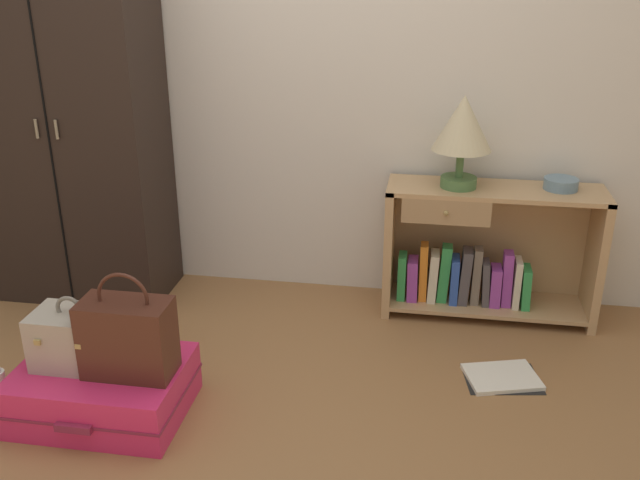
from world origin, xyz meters
name	(u,v)px	position (x,y,z in m)	size (l,w,h in m)	color
ground_plane	(223,454)	(0.00, 0.00, 0.00)	(9.00, 9.00, 0.00)	olive
back_wall	(297,39)	(0.00, 1.50, 1.30)	(6.40, 0.10, 2.60)	silver
wardrobe	(71,118)	(-1.09, 1.20, 0.94)	(0.86, 0.47, 1.87)	black
bookshelf	(482,255)	(0.96, 1.28, 0.31)	(1.03, 0.33, 0.66)	tan
table_lamp	(463,127)	(0.82, 1.25, 0.95)	(0.28, 0.28, 0.44)	#4C7542
bowl	(561,184)	(1.29, 1.30, 0.69)	(0.16, 0.16, 0.05)	slate
suitcase_large	(104,389)	(-0.53, 0.17, 0.11)	(0.65, 0.50, 0.21)	#DB2860
train_case	(73,338)	(-0.63, 0.18, 0.32)	(0.30, 0.22, 0.29)	#A89E8E
handbag	(128,337)	(-0.40, 0.15, 0.37)	(0.34, 0.18, 0.42)	#472319
open_book_on_floor	(502,377)	(1.04, 0.66, 0.01)	(0.35, 0.30, 0.02)	white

